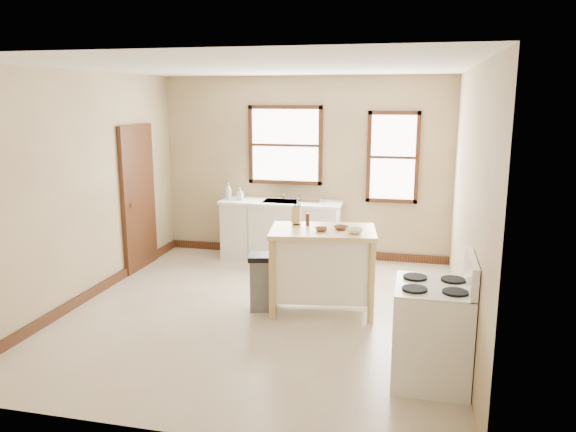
# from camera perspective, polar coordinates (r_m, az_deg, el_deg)

# --- Properties ---
(floor) EXTENTS (5.00, 5.00, 0.00)m
(floor) POSITION_cam_1_polar(r_m,az_deg,el_deg) (6.73, -2.72, -9.69)
(floor) COLOR #C1B399
(floor) RESTS_ON ground
(ceiling) EXTENTS (5.00, 5.00, 0.00)m
(ceiling) POSITION_cam_1_polar(r_m,az_deg,el_deg) (6.26, -2.99, 14.87)
(ceiling) COLOR white
(ceiling) RESTS_ON ground
(wall_back) EXTENTS (4.50, 0.04, 2.80)m
(wall_back) POSITION_cam_1_polar(r_m,az_deg,el_deg) (8.75, 1.67, 4.89)
(wall_back) COLOR tan
(wall_back) RESTS_ON ground
(wall_left) EXTENTS (0.04, 5.00, 2.80)m
(wall_left) POSITION_cam_1_polar(r_m,az_deg,el_deg) (7.29, -20.14, 2.70)
(wall_left) COLOR tan
(wall_left) RESTS_ON ground
(wall_right) EXTENTS (0.04, 5.00, 2.80)m
(wall_right) POSITION_cam_1_polar(r_m,az_deg,el_deg) (6.13, 17.83, 1.21)
(wall_right) COLOR tan
(wall_right) RESTS_ON ground
(window_main) EXTENTS (1.17, 0.06, 1.22)m
(window_main) POSITION_cam_1_polar(r_m,az_deg,el_deg) (8.76, -0.28, 7.21)
(window_main) COLOR black
(window_main) RESTS_ON wall_back
(window_side) EXTENTS (0.77, 0.06, 1.37)m
(window_side) POSITION_cam_1_polar(r_m,az_deg,el_deg) (8.54, 10.61, 5.87)
(window_side) COLOR black
(window_side) RESTS_ON wall_back
(door_left) EXTENTS (0.06, 0.90, 2.10)m
(door_left) POSITION_cam_1_polar(r_m,az_deg,el_deg) (8.42, -14.94, 1.80)
(door_left) COLOR black
(door_left) RESTS_ON ground
(baseboard_back) EXTENTS (4.50, 0.04, 0.12)m
(baseboard_back) POSITION_cam_1_polar(r_m,az_deg,el_deg) (8.99, 1.58, -3.64)
(baseboard_back) COLOR black
(baseboard_back) RESTS_ON ground
(baseboard_left) EXTENTS (0.04, 5.00, 0.12)m
(baseboard_left) POSITION_cam_1_polar(r_m,az_deg,el_deg) (7.59, -19.21, -7.33)
(baseboard_left) COLOR black
(baseboard_left) RESTS_ON ground
(sink_counter) EXTENTS (1.86, 0.62, 0.92)m
(sink_counter) POSITION_cam_1_polar(r_m,az_deg,el_deg) (8.69, -0.70, -1.45)
(sink_counter) COLOR silver
(sink_counter) RESTS_ON ground
(faucet) EXTENTS (0.03, 0.03, 0.22)m
(faucet) POSITION_cam_1_polar(r_m,az_deg,el_deg) (8.75, -0.43, 2.45)
(faucet) COLOR silver
(faucet) RESTS_ON sink_counter
(soap_bottle_a) EXTENTS (0.13, 0.13, 0.26)m
(soap_bottle_a) POSITION_cam_1_polar(r_m,az_deg,el_deg) (8.79, -6.08, 2.54)
(soap_bottle_a) COLOR #B2B2B2
(soap_bottle_a) RESTS_ON sink_counter
(soap_bottle_b) EXTENTS (0.09, 0.09, 0.19)m
(soap_bottle_b) POSITION_cam_1_polar(r_m,az_deg,el_deg) (8.70, -4.89, 2.24)
(soap_bottle_b) COLOR #B2B2B2
(soap_bottle_b) RESTS_ON sink_counter
(dish_rack) EXTENTS (0.44, 0.39, 0.09)m
(dish_rack) POSITION_cam_1_polar(r_m,az_deg,el_deg) (8.52, 2.27, 1.74)
(dish_rack) COLOR silver
(dish_rack) RESTS_ON sink_counter
(kitchen_island) EXTENTS (1.31, 0.93, 0.99)m
(kitchen_island) POSITION_cam_1_polar(r_m,az_deg,el_deg) (6.63, 3.50, -5.51)
(kitchen_island) COLOR #E2C985
(kitchen_island) RESTS_ON ground
(knife_block) EXTENTS (0.10, 0.10, 0.20)m
(knife_block) POSITION_cam_1_polar(r_m,az_deg,el_deg) (6.70, 0.86, -0.03)
(knife_block) COLOR #DCB373
(knife_block) RESTS_ON kitchen_island
(pepper_grinder) EXTENTS (0.05, 0.05, 0.15)m
(pepper_grinder) POSITION_cam_1_polar(r_m,az_deg,el_deg) (6.65, 2.01, -0.36)
(pepper_grinder) COLOR #451D12
(pepper_grinder) RESTS_ON kitchen_island
(bowl_a) EXTENTS (0.20, 0.20, 0.04)m
(bowl_a) POSITION_cam_1_polar(r_m,az_deg,el_deg) (6.41, 3.39, -1.36)
(bowl_a) COLOR brown
(bowl_a) RESTS_ON kitchen_island
(bowl_b) EXTENTS (0.23, 0.23, 0.04)m
(bowl_b) POSITION_cam_1_polar(r_m,az_deg,el_deg) (6.50, 5.39, -1.19)
(bowl_b) COLOR brown
(bowl_b) RESTS_ON kitchen_island
(bowl_c) EXTENTS (0.18, 0.18, 0.06)m
(bowl_c) POSITION_cam_1_polar(r_m,az_deg,el_deg) (6.33, 6.79, -1.51)
(bowl_c) COLOR white
(bowl_c) RESTS_ON kitchen_island
(trash_bin) EXTENTS (0.41, 0.37, 0.67)m
(trash_bin) POSITION_cam_1_polar(r_m,az_deg,el_deg) (6.70, -2.53, -6.72)
(trash_bin) COLOR slate
(trash_bin) RESTS_ON ground
(gas_stove) EXTENTS (0.72, 0.73, 1.16)m
(gas_stove) POSITION_cam_1_polar(r_m,az_deg,el_deg) (5.16, 14.46, -10.11)
(gas_stove) COLOR white
(gas_stove) RESTS_ON ground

